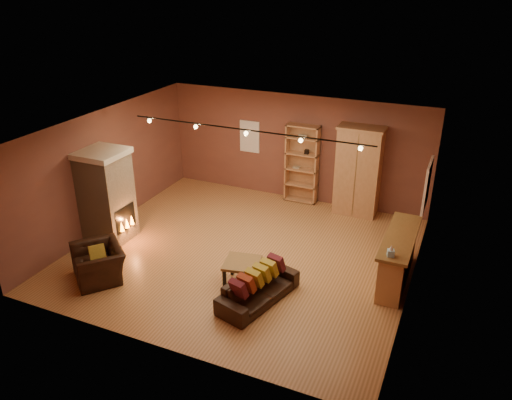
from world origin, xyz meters
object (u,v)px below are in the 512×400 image
at_px(fireplace, 107,196).
at_px(loveseat, 258,284).
at_px(bar_counter, 398,258).
at_px(coffee_table, 242,265).
at_px(bookcase, 303,163).
at_px(armoire, 358,171).
at_px(armchair, 98,258).

xyz_separation_m(fireplace, loveseat, (4.03, -0.85, -0.70)).
relative_size(bar_counter, coffee_table, 2.65).
bearing_deg(bar_counter, bookcase, 135.97).
distance_m(fireplace, bookcase, 4.98).
xyz_separation_m(armoire, armchair, (-3.94, -4.98, -0.68)).
distance_m(fireplace, coffee_table, 3.61).
height_order(fireplace, loveseat, fireplace).
bearing_deg(bar_counter, coffee_table, -153.44).
bearing_deg(loveseat, bookcase, 24.53).
relative_size(bookcase, armoire, 0.92).
xyz_separation_m(loveseat, coffee_table, (-0.51, 0.37, 0.07)).
relative_size(bar_counter, loveseat, 1.15).
bearing_deg(armchair, bar_counter, 62.46).
relative_size(bookcase, coffee_table, 2.67).
xyz_separation_m(loveseat, armchair, (-3.19, -0.57, 0.10)).
distance_m(bookcase, bar_counter, 4.14).
height_order(fireplace, coffee_table, fireplace).
height_order(bar_counter, coffee_table, bar_counter).
bearing_deg(loveseat, fireplace, 93.50).
distance_m(bookcase, armchair, 5.74).
height_order(fireplace, armoire, armoire).
height_order(bookcase, bar_counter, bookcase).
relative_size(armoire, armchair, 1.83).
relative_size(loveseat, armchair, 1.45).
bearing_deg(fireplace, loveseat, -11.86).
xyz_separation_m(bar_counter, armchair, (-5.40, -2.30, -0.05)).
bearing_deg(armoire, loveseat, -99.71).
relative_size(armchair, coffee_table, 1.58).
relative_size(armoire, loveseat, 1.26).
relative_size(bar_counter, armchair, 1.67).
bearing_deg(armchair, loveseat, 49.53).
bearing_deg(fireplace, armchair, -59.41).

